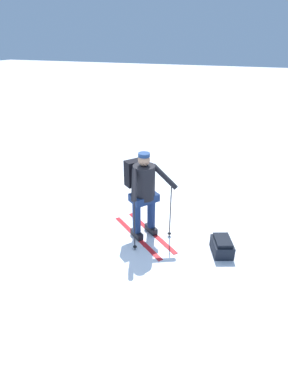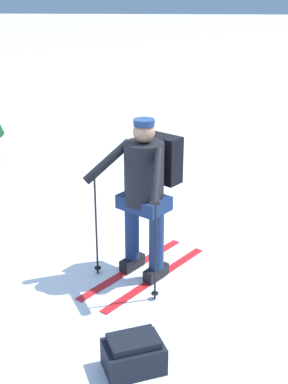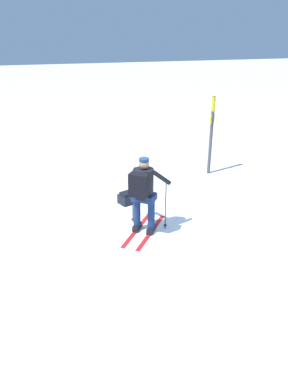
# 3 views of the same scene
# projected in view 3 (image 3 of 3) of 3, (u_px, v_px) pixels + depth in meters

# --- Properties ---
(ground_plane) EXTENTS (80.00, 80.00, 0.00)m
(ground_plane) POSITION_uv_depth(u_px,v_px,m) (161.00, 232.00, 8.05)
(ground_plane) COLOR white
(skier) EXTENTS (1.28, 1.53, 1.65)m
(skier) POSITION_uv_depth(u_px,v_px,m) (143.00, 190.00, 7.65)
(skier) COLOR red
(skier) RESTS_ON ground_plane
(dropped_backpack) EXTENTS (0.55, 0.47, 0.29)m
(dropped_backpack) POSITION_uv_depth(u_px,v_px,m) (128.00, 198.00, 9.31)
(dropped_backpack) COLOR black
(dropped_backpack) RESTS_ON ground_plane
(trail_marker) EXTENTS (0.20, 0.17, 2.28)m
(trail_marker) POSITION_uv_depth(u_px,v_px,m) (212.00, 130.00, 10.72)
(trail_marker) COLOR #4C4C51
(trail_marker) RESTS_ON ground_plane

